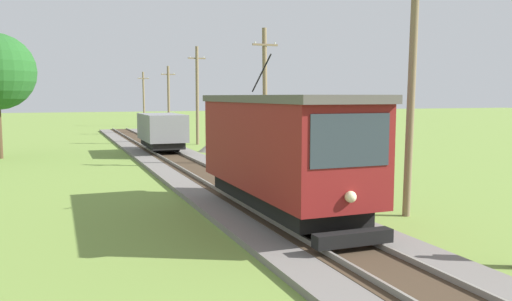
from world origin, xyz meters
TOP-DOWN VIEW (x-y plane):
  - red_tram at (0.00, 16.26)m, footprint 2.60×8.54m
  - freight_car at (0.00, 35.40)m, footprint 2.40×5.20m
  - utility_pole_near_tram at (3.91, 15.18)m, footprint 1.40×0.38m
  - utility_pole_mid at (3.91, 27.20)m, footprint 1.40×0.48m
  - utility_pole_far at (3.91, 41.22)m, footprint 1.40×0.34m
  - utility_pole_distant at (3.91, 52.26)m, footprint 1.40×0.28m
  - utility_pole_horizon at (3.91, 67.67)m, footprint 1.40×0.49m
  - gravel_pile at (3.59, 35.87)m, footprint 2.02×2.02m

SIDE VIEW (x-z plane):
  - gravel_pile at x=3.59m, z-range 0.00..0.83m
  - freight_car at x=0.00m, z-range 0.40..2.71m
  - red_tram at x=0.00m, z-range -0.20..4.59m
  - utility_pole_distant at x=3.91m, z-range 0.10..6.78m
  - utility_pole_horizon at x=3.91m, z-range 0.10..6.89m
  - utility_pole_mid at x=3.91m, z-range 0.10..7.42m
  - utility_pole_far at x=3.91m, z-range 0.10..7.69m
  - utility_pole_near_tram at x=3.91m, z-range 0.10..7.97m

